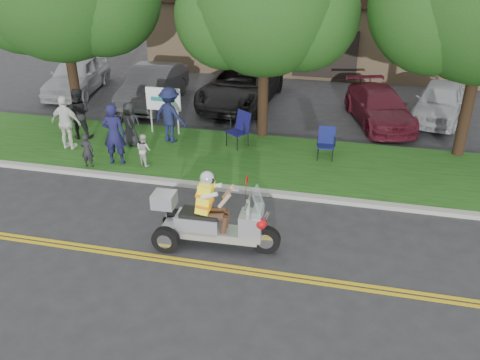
% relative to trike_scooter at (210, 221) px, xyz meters
% --- Properties ---
extents(ground, '(120.00, 120.00, 0.00)m').
position_rel_trike_scooter_xyz_m(ground, '(-0.62, -0.25, -0.68)').
color(ground, '#28282B').
rests_on(ground, ground).
extents(centerline_near, '(60.00, 0.10, 0.01)m').
position_rel_trike_scooter_xyz_m(centerline_near, '(-0.62, -0.83, -0.68)').
color(centerline_near, gold).
rests_on(centerline_near, ground).
extents(centerline_far, '(60.00, 0.10, 0.01)m').
position_rel_trike_scooter_xyz_m(centerline_far, '(-0.62, -0.67, -0.68)').
color(centerline_far, gold).
rests_on(centerline_far, ground).
extents(curb, '(60.00, 0.25, 0.12)m').
position_rel_trike_scooter_xyz_m(curb, '(-0.62, 2.80, -0.62)').
color(curb, '#A8A89E').
rests_on(curb, ground).
extents(grass_verge, '(60.00, 4.00, 0.10)m').
position_rel_trike_scooter_xyz_m(grass_verge, '(-0.62, 4.95, -0.63)').
color(grass_verge, '#1D4412').
rests_on(grass_verge, ground).
extents(commercial_building, '(18.00, 8.20, 4.00)m').
position_rel_trike_scooter_xyz_m(commercial_building, '(1.38, 18.73, 1.33)').
color(commercial_building, '#9E7F5B').
rests_on(commercial_building, ground).
extents(tree_mid, '(5.88, 4.80, 7.05)m').
position_rel_trike_scooter_xyz_m(tree_mid, '(-0.07, 6.98, 3.75)').
color(tree_mid, '#332114').
rests_on(tree_mid, ground).
extents(business_sign, '(1.25, 0.06, 1.75)m').
position_rel_trike_scooter_xyz_m(business_sign, '(-3.52, 6.35, 0.57)').
color(business_sign, silver).
rests_on(business_sign, ground).
extents(trike_scooter, '(2.98, 1.01, 1.95)m').
position_rel_trike_scooter_xyz_m(trike_scooter, '(0.00, 0.00, 0.00)').
color(trike_scooter, black).
rests_on(trike_scooter, ground).
extents(lawn_chair_a, '(0.87, 0.87, 1.17)m').
position_rel_trike_scooter_xyz_m(lawn_chair_a, '(-0.66, 5.85, 0.08)').
color(lawn_chair_a, black).
rests_on(lawn_chair_a, grass_verge).
extents(lawn_chair_b, '(0.55, 0.57, 1.00)m').
position_rel_trike_scooter_xyz_m(lawn_chair_b, '(2.21, 5.51, -0.01)').
color(lawn_chair_b, black).
rests_on(lawn_chair_b, grass_verge).
extents(spectator_adult_left, '(0.77, 0.58, 1.93)m').
position_rel_trike_scooter_xyz_m(spectator_adult_left, '(-4.08, 3.59, 0.39)').
color(spectator_adult_left, '#181742').
rests_on(spectator_adult_left, grass_verge).
extents(spectator_adult_mid, '(0.99, 0.86, 1.75)m').
position_rel_trike_scooter_xyz_m(spectator_adult_mid, '(-6.22, 5.26, 0.30)').
color(spectator_adult_mid, black).
rests_on(spectator_adult_mid, grass_verge).
extents(spectator_adult_right, '(1.07, 0.49, 1.78)m').
position_rel_trike_scooter_xyz_m(spectator_adult_right, '(-6.13, 4.32, 0.32)').
color(spectator_adult_right, white).
rests_on(spectator_adult_right, grass_verge).
extents(spectator_chair_a, '(1.38, 1.06, 1.89)m').
position_rel_trike_scooter_xyz_m(spectator_chair_a, '(-3.04, 5.66, 0.37)').
color(spectator_chair_a, '#171C40').
rests_on(spectator_chair_a, grass_verge).
extents(spectator_chair_b, '(0.80, 0.60, 1.49)m').
position_rel_trike_scooter_xyz_m(spectator_chair_b, '(-4.23, 5.02, 0.17)').
color(spectator_chair_b, black).
rests_on(spectator_chair_b, grass_verge).
extents(child_left, '(0.42, 0.31, 1.06)m').
position_rel_trike_scooter_xyz_m(child_left, '(-4.81, 3.15, -0.04)').
color(child_left, black).
rests_on(child_left, grass_verge).
extents(child_right, '(0.61, 0.57, 1.00)m').
position_rel_trike_scooter_xyz_m(child_right, '(-3.19, 3.67, -0.07)').
color(child_right, beige).
rests_on(child_right, grass_verge).
extents(parked_car_far_left, '(2.49, 4.84, 1.58)m').
position_rel_trike_scooter_xyz_m(parked_car_far_left, '(-9.15, 10.34, 0.11)').
color(parked_car_far_left, '#9EA0A5').
rests_on(parked_car_far_left, ground).
extents(parked_car_left, '(1.85, 4.86, 1.58)m').
position_rel_trike_scooter_xyz_m(parked_car_left, '(-5.23, 9.55, 0.11)').
color(parked_car_left, '#313133').
rests_on(parked_car_left, ground).
extents(parked_car_mid, '(2.87, 5.81, 1.58)m').
position_rel_trike_scooter_xyz_m(parked_car_mid, '(-1.71, 10.41, 0.11)').
color(parked_car_mid, black).
rests_on(parked_car_mid, ground).
extents(parked_car_right, '(3.04, 4.79, 1.29)m').
position_rel_trike_scooter_xyz_m(parked_car_right, '(3.88, 9.41, -0.04)').
color(parked_car_right, '#51131F').
rests_on(parked_car_right, ground).
extents(parked_car_far_right, '(2.64, 4.45, 1.42)m').
position_rel_trike_scooter_xyz_m(parked_car_far_right, '(6.12, 10.37, 0.03)').
color(parked_car_far_right, '#B0B2B8').
rests_on(parked_car_far_right, ground).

